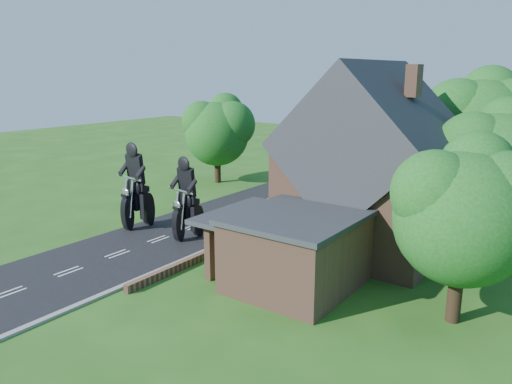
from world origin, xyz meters
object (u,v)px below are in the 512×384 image
Objects in this scene: garden_wall at (266,228)px; motorcycle_lead at (188,227)px; house at (371,172)px; motorcycle_follow at (138,215)px; annex at (294,249)px.

motorcycle_lead is at bearing -127.33° from garden_wall.
house reaches higher than motorcycle_follow.
annex is at bearing 177.25° from motorcycle_lead.
house reaches higher than annex.
motorcycle_lead is at bearing -169.42° from motorcycle_follow.
motorcycle_follow reaches higher than garden_wall.
garden_wall is 7.52m from house.
motorcycle_follow is at bearing 172.42° from annex.
garden_wall is at bearing -170.83° from house.
garden_wall is 8.19m from annex.
house is at bearing -141.88° from motorcycle_lead.
motorcycle_lead is (-8.51, 1.94, -1.03)m from annex.
annex is 4.42× the size of motorcycle_lead.
house is at bearing 84.76° from annex.
garden_wall is 12.52× the size of motorcycle_follow.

